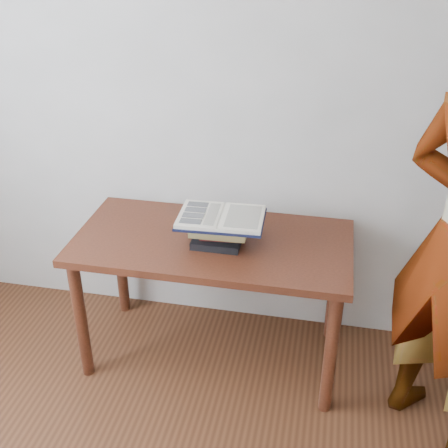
# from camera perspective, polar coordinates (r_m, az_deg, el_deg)

# --- Properties ---
(desk) EXTENTS (1.31, 0.65, 0.70)m
(desk) POSITION_cam_1_polar(r_m,az_deg,el_deg) (2.70, -1.16, -3.36)
(desk) COLOR #4F2313
(desk) RESTS_ON ground
(book_stack) EXTENTS (0.26, 0.20, 0.13)m
(book_stack) POSITION_cam_1_polar(r_m,az_deg,el_deg) (2.59, -0.40, -0.67)
(book_stack) COLOR black
(book_stack) RESTS_ON desk
(open_book) EXTENTS (0.40, 0.29, 0.03)m
(open_book) POSITION_cam_1_polar(r_m,az_deg,el_deg) (2.54, -0.28, 0.66)
(open_book) COLOR black
(open_book) RESTS_ON book_stack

